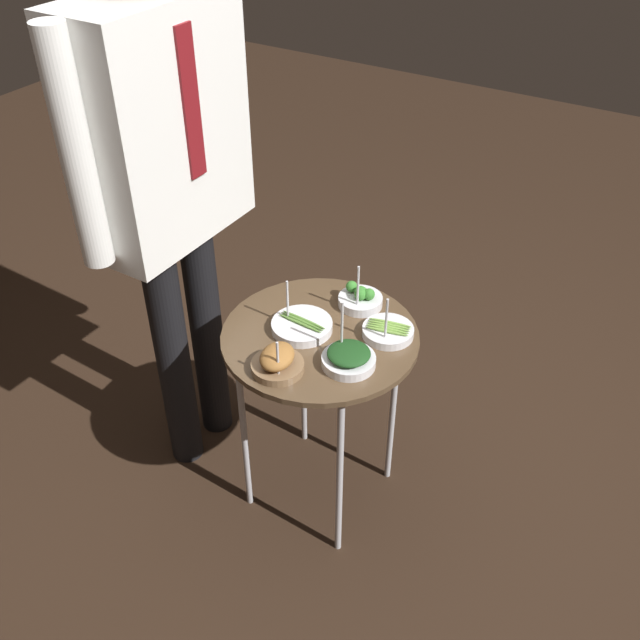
{
  "coord_description": "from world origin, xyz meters",
  "views": [
    {
      "loc": [
        -1.34,
        -0.82,
        1.92
      ],
      "look_at": [
        0.0,
        0.0,
        0.72
      ],
      "focal_mm": 40.0,
      "sensor_mm": 36.0,
      "label": 1
    }
  ],
  "objects_px": {
    "bowl_asparagus_center": "(302,326)",
    "bowl_asparagus_front_center": "(388,331)",
    "bowl_roast_front_left": "(277,361)",
    "bowl_spinach_near_rim": "(349,358)",
    "serving_cart": "(320,350)",
    "waiter_figure": "(163,154)",
    "bowl_broccoli_mid_left": "(360,298)"
  },
  "relations": [
    {
      "from": "bowl_asparagus_center",
      "to": "bowl_asparagus_front_center",
      "type": "xyz_separation_m",
      "value": [
        0.1,
        -0.22,
        0.0
      ]
    },
    {
      "from": "bowl_asparagus_front_center",
      "to": "bowl_roast_front_left",
      "type": "height_order",
      "value": "bowl_asparagus_front_center"
    },
    {
      "from": "bowl_spinach_near_rim",
      "to": "serving_cart",
      "type": "bearing_deg",
      "value": 61.59
    },
    {
      "from": "bowl_roast_front_left",
      "to": "waiter_figure",
      "type": "bearing_deg",
      "value": 70.38
    },
    {
      "from": "bowl_roast_front_left",
      "to": "bowl_spinach_near_rim",
      "type": "bearing_deg",
      "value": -52.13
    },
    {
      "from": "serving_cart",
      "to": "bowl_spinach_near_rim",
      "type": "xyz_separation_m",
      "value": [
        -0.07,
        -0.13,
        0.09
      ]
    },
    {
      "from": "bowl_broccoli_mid_left",
      "to": "bowl_asparagus_center",
      "type": "bearing_deg",
      "value": 156.18
    },
    {
      "from": "bowl_spinach_near_rim",
      "to": "bowl_asparagus_front_center",
      "type": "distance_m",
      "value": 0.17
    },
    {
      "from": "bowl_asparagus_center",
      "to": "waiter_figure",
      "type": "height_order",
      "value": "waiter_figure"
    },
    {
      "from": "bowl_roast_front_left",
      "to": "bowl_broccoli_mid_left",
      "type": "bearing_deg",
      "value": -7.04
    },
    {
      "from": "bowl_asparagus_front_center",
      "to": "bowl_roast_front_left",
      "type": "bearing_deg",
      "value": 147.41
    },
    {
      "from": "bowl_asparagus_center",
      "to": "bowl_broccoli_mid_left",
      "type": "bearing_deg",
      "value": -23.82
    },
    {
      "from": "bowl_broccoli_mid_left",
      "to": "bowl_asparagus_front_center",
      "type": "bearing_deg",
      "value": -122.28
    },
    {
      "from": "serving_cart",
      "to": "bowl_roast_front_left",
      "type": "height_order",
      "value": "bowl_roast_front_left"
    },
    {
      "from": "bowl_broccoli_mid_left",
      "to": "bowl_roast_front_left",
      "type": "relative_size",
      "value": 1.12
    },
    {
      "from": "bowl_asparagus_center",
      "to": "waiter_figure",
      "type": "relative_size",
      "value": 0.1
    },
    {
      "from": "bowl_asparagus_center",
      "to": "bowl_broccoli_mid_left",
      "type": "relative_size",
      "value": 1.1
    },
    {
      "from": "bowl_roast_front_left",
      "to": "waiter_figure",
      "type": "distance_m",
      "value": 0.65
    },
    {
      "from": "bowl_spinach_near_rim",
      "to": "bowl_roast_front_left",
      "type": "height_order",
      "value": "bowl_spinach_near_rim"
    },
    {
      "from": "bowl_asparagus_center",
      "to": "bowl_spinach_near_rim",
      "type": "xyz_separation_m",
      "value": [
        -0.06,
        -0.19,
        0.01
      ]
    },
    {
      "from": "bowl_broccoli_mid_left",
      "to": "bowl_roast_front_left",
      "type": "height_order",
      "value": "bowl_broccoli_mid_left"
    },
    {
      "from": "bowl_roast_front_left",
      "to": "bowl_asparagus_center",
      "type": "bearing_deg",
      "value": 12.15
    },
    {
      "from": "bowl_spinach_near_rim",
      "to": "bowl_asparagus_front_center",
      "type": "height_order",
      "value": "bowl_spinach_near_rim"
    },
    {
      "from": "serving_cart",
      "to": "bowl_broccoli_mid_left",
      "type": "height_order",
      "value": "bowl_broccoli_mid_left"
    },
    {
      "from": "bowl_broccoli_mid_left",
      "to": "bowl_roast_front_left",
      "type": "bearing_deg",
      "value": 172.96
    },
    {
      "from": "bowl_broccoli_mid_left",
      "to": "bowl_spinach_near_rim",
      "type": "bearing_deg",
      "value": -157.71
    },
    {
      "from": "bowl_spinach_near_rim",
      "to": "waiter_figure",
      "type": "bearing_deg",
      "value": 85.23
    },
    {
      "from": "serving_cart",
      "to": "bowl_asparagus_center",
      "type": "bearing_deg",
      "value": 99.71
    },
    {
      "from": "serving_cart",
      "to": "waiter_figure",
      "type": "relative_size",
      "value": 0.38
    },
    {
      "from": "bowl_broccoli_mid_left",
      "to": "waiter_figure",
      "type": "xyz_separation_m",
      "value": [
        -0.2,
        0.52,
        0.41
      ]
    },
    {
      "from": "serving_cart",
      "to": "bowl_asparagus_front_center",
      "type": "height_order",
      "value": "bowl_asparagus_front_center"
    },
    {
      "from": "serving_cart",
      "to": "bowl_broccoli_mid_left",
      "type": "distance_m",
      "value": 0.2
    }
  ]
}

